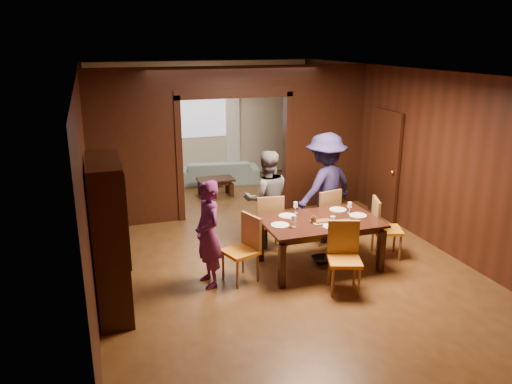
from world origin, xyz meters
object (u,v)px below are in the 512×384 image
object	(u,v)px
chair_left	(240,250)
sofa	(218,172)
person_grey	(267,199)
chair_near	(345,259)
person_purple	(208,234)
dining_table	(320,243)
person_navy	(325,188)
hutch	(109,237)
coffee_table	(216,187)
chair_right	(387,228)
chair_far_l	(268,221)
chair_far_r	(322,215)

from	to	relation	value
chair_left	sofa	bearing A→B (deg)	149.99
person_grey	chair_near	bearing A→B (deg)	111.42
person_purple	chair_near	world-z (taller)	person_purple
sofa	chair_near	distance (m)	5.86
sofa	dining_table	distance (m)	5.04
person_navy	hutch	distance (m)	3.84
sofa	chair_near	bearing A→B (deg)	102.18
dining_table	coffee_table	world-z (taller)	dining_table
dining_table	chair_near	bearing A→B (deg)	-91.02
dining_table	hutch	size ratio (longest dim) A/B	0.88
person_grey	hutch	bearing A→B (deg)	34.84
chair_left	chair_right	distance (m)	2.48
chair_near	dining_table	bearing A→B (deg)	107.88
dining_table	chair_far_l	size ratio (longest dim) A/B	1.81
sofa	chair_far_r	bearing A→B (deg)	110.04
chair_far_r	hutch	distance (m)	3.78
person_navy	chair_far_l	bearing A→B (deg)	-18.32
chair_left	chair_far_l	bearing A→B (deg)	122.27
chair_near	hutch	world-z (taller)	hutch
dining_table	chair_near	world-z (taller)	chair_near
person_navy	sofa	xyz separation A→B (m)	(-0.87, 4.05, -0.66)
person_grey	sofa	xyz separation A→B (m)	(0.17, 3.99, -0.54)
person_grey	chair_right	bearing A→B (deg)	155.35
hutch	person_grey	bearing A→B (deg)	27.90
chair_right	person_grey	bearing A→B (deg)	77.41
chair_far_l	chair_right	bearing A→B (deg)	160.55
dining_table	chair_far_l	world-z (taller)	chair_far_l
chair_right	chair_near	bearing A→B (deg)	143.56
chair_far_l	chair_far_r	distance (m)	0.99
person_grey	dining_table	xyz separation A→B (m)	(0.50, -1.04, -0.44)
person_purple	chair_far_r	bearing A→B (deg)	104.37
chair_right	chair_left	bearing A→B (deg)	110.90
dining_table	chair_far_l	distance (m)	1.04
chair_near	hutch	size ratio (longest dim) A/B	0.48
coffee_table	chair_right	distance (m)	4.44
person_purple	sofa	world-z (taller)	person_purple
coffee_table	chair_near	distance (m)	4.91
person_navy	chair_right	size ratio (longest dim) A/B	1.94
person_purple	chair_far_l	bearing A→B (deg)	118.94
dining_table	chair_right	bearing A→B (deg)	0.22
coffee_table	sofa	bearing A→B (deg)	72.35
coffee_table	chair_left	distance (m)	4.18
person_grey	person_navy	size ratio (longest dim) A/B	0.87
coffee_table	chair_left	world-z (taller)	chair_left
chair_far_r	dining_table	bearing A→B (deg)	50.73
person_grey	chair_right	size ratio (longest dim) A/B	1.70
person_navy	chair_far_r	world-z (taller)	person_navy
person_grey	sofa	size ratio (longest dim) A/B	0.85
chair_left	chair_far_l	xyz separation A→B (m)	(0.77, 0.97, 0.00)
person_purple	chair_far_l	distance (m)	1.57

